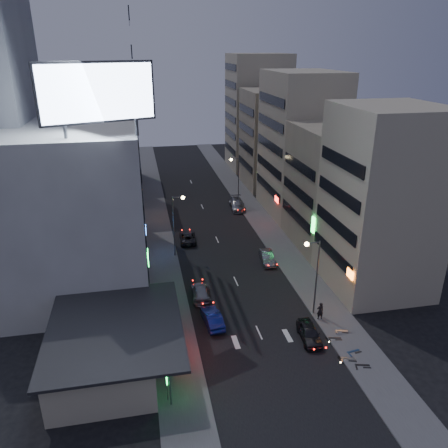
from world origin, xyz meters
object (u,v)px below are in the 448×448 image
object	(u,v)px
road_car_blue	(212,318)
parked_car_left	(188,237)
parked_car_right_far	(237,204)
scooter_silver_b	(348,326)
road_car_silver	(201,292)
person	(320,311)
parked_car_right_near	(309,333)
scooter_blue	(359,344)
scooter_black_a	(370,359)
scooter_silver_a	(357,353)
parked_car_right_mid	(267,257)
scooter_black_b	(341,333)

from	to	relation	value
road_car_blue	parked_car_left	bearing A→B (deg)	-95.26
parked_car_right_far	scooter_silver_b	xyz separation A→B (m)	(2.75, -35.34, -0.18)
road_car_silver	road_car_blue	bearing A→B (deg)	98.49
road_car_blue	parked_car_right_far	bearing A→B (deg)	-112.41
road_car_blue	road_car_silver	bearing A→B (deg)	-91.05
road_car_silver	person	xyz separation A→B (m)	(10.99, -6.46, 0.37)
parked_car_right_near	scooter_blue	xyz separation A→B (m)	(3.79, -2.35, -0.02)
road_car_silver	scooter_black_a	bearing A→B (deg)	136.74
scooter_silver_b	scooter_blue	bearing A→B (deg)	-166.90
parked_car_left	parked_car_right_far	xyz separation A→B (m)	(9.75, 11.66, 0.17)
road_car_blue	scooter_silver_a	xyz separation A→B (m)	(11.37, -7.60, -0.02)
parked_car_right_near	parked_car_right_far	world-z (taller)	parked_car_right_far
road_car_blue	scooter_blue	bearing A→B (deg)	146.82
parked_car_right_far	scooter_blue	distance (m)	38.14
parked_car_right_far	road_car_blue	bearing A→B (deg)	-102.48
parked_car_right_far	road_car_blue	distance (m)	33.07
road_car_blue	person	size ratio (longest dim) A/B	2.36
parked_car_left	road_car_blue	xyz separation A→B (m)	(0.01, -19.95, 0.07)
parked_car_left	parked_car_right_near	bearing A→B (deg)	112.48
parked_car_right_mid	scooter_black_a	bearing A→B (deg)	-75.69
scooter_silver_b	parked_car_left	bearing A→B (deg)	47.10
road_car_blue	scooter_black_a	xyz separation A→B (m)	(12.14, -8.57, -0.03)
parked_car_right_far	scooter_black_a	xyz separation A→B (m)	(2.40, -40.17, -0.13)
scooter_blue	scooter_silver_a	bearing A→B (deg)	135.17
scooter_blue	scooter_black_b	distance (m)	2.03
road_car_blue	scooter_black_a	bearing A→B (deg)	139.50
scooter_black_a	road_car_blue	bearing A→B (deg)	69.61
parked_car_left	scooter_black_a	bearing A→B (deg)	116.27
parked_car_right_mid	road_car_silver	size ratio (longest dim) A/B	0.91
scooter_black_b	scooter_blue	bearing A→B (deg)	-144.25
person	parked_car_right_near	bearing A→B (deg)	51.48
parked_car_right_near	road_car_silver	size ratio (longest dim) A/B	0.90
scooter_silver_b	parked_car_right_mid	bearing A→B (deg)	31.83
parked_car_left	parked_car_right_far	size ratio (longest dim) A/B	0.82
parked_car_right_near	person	xyz separation A→B (m)	(2.20, 2.74, 0.33)
scooter_blue	parked_car_right_far	bearing A→B (deg)	-5.20
parked_car_right_mid	scooter_silver_b	world-z (taller)	parked_car_right_mid
parked_car_right_mid	parked_car_right_far	world-z (taller)	parked_car_right_far
parked_car_left	parked_car_right_mid	bearing A→B (deg)	141.01
scooter_silver_a	scooter_black_b	xyz separation A→B (m)	(0.03, 3.01, -0.05)
parked_car_right_mid	scooter_blue	size ratio (longest dim) A/B	2.26
scooter_blue	scooter_black_b	bearing A→B (deg)	14.48
parked_car_left	scooter_black_b	xyz separation A→B (m)	(11.40, -24.54, 0.01)
scooter_silver_b	parked_car_right_far	bearing A→B (deg)	23.73
parked_car_right_near	scooter_black_a	distance (m)	5.81
road_car_silver	scooter_blue	bearing A→B (deg)	141.68
parked_car_right_mid	scooter_black_b	xyz separation A→B (m)	(2.35, -16.34, -0.04)
parked_car_right_near	parked_car_left	distance (m)	25.49
road_car_blue	scooter_black_b	bearing A→B (deg)	152.76
parked_car_right_far	parked_car_left	bearing A→B (deg)	-125.26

